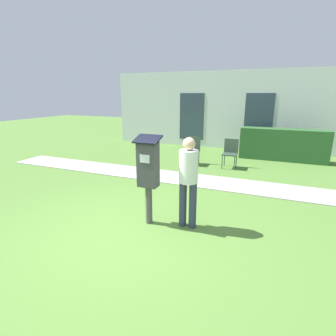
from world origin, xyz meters
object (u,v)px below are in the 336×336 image
person_standing (188,176)px  outdoor_chair_middle (230,151)px  parking_meter (148,169)px  outdoor_chair_left (193,148)px

person_standing → outdoor_chair_middle: 4.25m
person_standing → parking_meter: bearing=-172.5°
outdoor_chair_left → outdoor_chair_middle: size_ratio=1.00×
outdoor_chair_left → outdoor_chair_middle: (1.22, 0.05, 0.00)m
outdoor_chair_left → outdoor_chair_middle: 1.23m
person_standing → outdoor_chair_left: person_standing is taller
outdoor_chair_left → person_standing: bearing=-80.1°
parking_meter → outdoor_chair_middle: parking_meter is taller
parking_meter → outdoor_chair_left: 4.38m
parking_meter → outdoor_chair_left: bearing=97.2°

